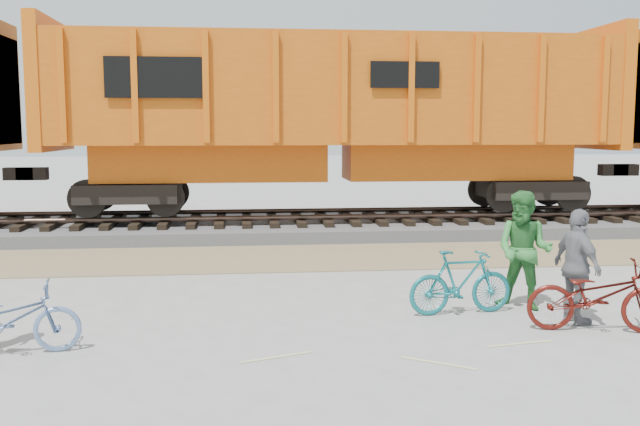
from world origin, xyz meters
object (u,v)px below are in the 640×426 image
at_px(hopper_car_center, 335,113).
at_px(bicycle_teal, 461,282).
at_px(bicycle_blue, 8,320).
at_px(person_man, 524,250).
at_px(bicycle_maroon, 598,296).
at_px(person_woman, 577,267).

xyz_separation_m(hopper_car_center, bicycle_teal, (0.76, -8.14, -2.54)).
relative_size(bicycle_blue, person_man, 0.93).
relative_size(bicycle_maroon, person_woman, 1.14).
xyz_separation_m(person_man, person_woman, (0.40, -0.84, -0.08)).
height_order(bicycle_blue, person_man, person_man).
relative_size(hopper_car_center, bicycle_maroon, 7.83).
xyz_separation_m(bicycle_teal, person_man, (1.00, 0.20, 0.40)).
bearing_deg(person_man, bicycle_teal, -130.31).
bearing_deg(person_woman, bicycle_blue, 84.26).
xyz_separation_m(bicycle_maroon, person_man, (-0.50, 1.24, 0.39)).
xyz_separation_m(bicycle_maroon, person_woman, (-0.10, 0.40, 0.31)).
relative_size(hopper_car_center, person_woman, 8.96).
relative_size(hopper_car_center, person_man, 8.10).
bearing_deg(bicycle_teal, bicycle_maroon, -131.17).
height_order(hopper_car_center, bicycle_blue, hopper_car_center).
height_order(bicycle_teal, bicycle_maroon, bicycle_maroon).
bearing_deg(person_man, person_woman, -25.96).
bearing_deg(person_woman, person_man, 15.11).
height_order(bicycle_maroon, person_man, person_man).
distance_m(bicycle_blue, bicycle_maroon, 7.28).
bearing_deg(hopper_car_center, bicycle_maroon, -76.16).
distance_m(hopper_car_center, bicycle_teal, 8.56).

